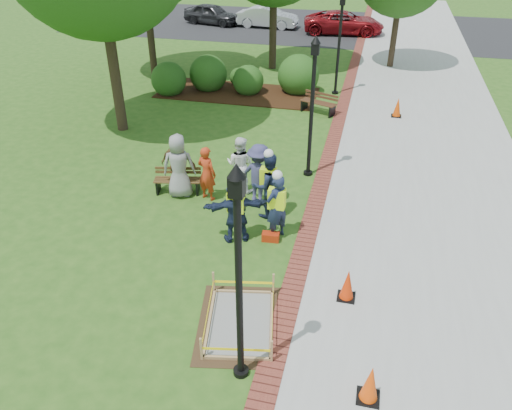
% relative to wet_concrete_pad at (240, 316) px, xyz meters
% --- Properties ---
extents(ground, '(100.00, 100.00, 0.00)m').
position_rel_wet_concrete_pad_xyz_m(ground, '(-0.91, 1.81, -0.23)').
color(ground, '#285116').
rests_on(ground, ground).
extents(sidewalk, '(6.00, 60.00, 0.02)m').
position_rel_wet_concrete_pad_xyz_m(sidewalk, '(4.09, 11.81, -0.22)').
color(sidewalk, '#9E9E99').
rests_on(sidewalk, ground).
extents(brick_edging, '(0.50, 60.00, 0.03)m').
position_rel_wet_concrete_pad_xyz_m(brick_edging, '(0.84, 11.81, -0.22)').
color(brick_edging, maroon).
rests_on(brick_edging, ground).
extents(mulch_bed, '(7.00, 3.00, 0.05)m').
position_rel_wet_concrete_pad_xyz_m(mulch_bed, '(-3.91, 13.81, -0.21)').
color(mulch_bed, '#381E0F').
rests_on(mulch_bed, ground).
extents(parking_lot, '(36.00, 12.00, 0.01)m').
position_rel_wet_concrete_pad_xyz_m(parking_lot, '(-0.91, 28.81, -0.23)').
color(parking_lot, black).
rests_on(parking_lot, ground).
extents(wet_concrete_pad, '(2.11, 2.58, 0.55)m').
position_rel_wet_concrete_pad_xyz_m(wet_concrete_pad, '(0.00, 0.00, 0.00)').
color(wet_concrete_pad, '#47331E').
rests_on(wet_concrete_pad, ground).
extents(bench_near, '(1.41, 0.72, 0.73)m').
position_rel_wet_concrete_pad_xyz_m(bench_near, '(-3.21, 4.78, -0.00)').
color(bench_near, brown).
rests_on(bench_near, ground).
extents(bench_far, '(1.55, 0.98, 0.80)m').
position_rel_wet_concrete_pad_xyz_m(bench_far, '(-0.08, 12.21, 0.02)').
color(bench_far, '#4C2B1A').
rests_on(bench_far, ground).
extents(cone_front, '(0.40, 0.40, 0.78)m').
position_rel_wet_concrete_pad_xyz_m(cone_front, '(2.61, -1.19, 0.14)').
color(cone_front, black).
rests_on(cone_front, ground).
extents(cone_back, '(0.38, 0.38, 0.76)m').
position_rel_wet_concrete_pad_xyz_m(cone_back, '(2.02, 1.30, 0.13)').
color(cone_back, black).
rests_on(cone_back, ground).
extents(cone_far, '(0.39, 0.39, 0.78)m').
position_rel_wet_concrete_pad_xyz_m(cone_far, '(3.02, 12.55, 0.14)').
color(cone_far, black).
rests_on(cone_far, ground).
extents(toolbox, '(0.45, 0.27, 0.22)m').
position_rel_wet_concrete_pad_xyz_m(toolbox, '(-0.03, 3.02, -0.13)').
color(toolbox, '#AB270D').
rests_on(toolbox, ground).
extents(lamp_near, '(0.28, 0.28, 4.26)m').
position_rel_wet_concrete_pad_xyz_m(lamp_near, '(0.34, -1.19, 2.25)').
color(lamp_near, black).
rests_on(lamp_near, ground).
extents(lamp_mid, '(0.28, 0.28, 4.26)m').
position_rel_wet_concrete_pad_xyz_m(lamp_mid, '(0.34, 6.81, 2.25)').
color(lamp_mid, black).
rests_on(lamp_mid, ground).
extents(lamp_far, '(0.28, 0.28, 4.26)m').
position_rel_wet_concrete_pad_xyz_m(lamp_far, '(0.34, 14.81, 2.25)').
color(lamp_far, black).
rests_on(lamp_far, ground).
extents(shrub_a, '(1.54, 1.54, 1.54)m').
position_rel_wet_concrete_pad_xyz_m(shrub_a, '(-6.83, 13.00, -0.23)').
color(shrub_a, '#254F16').
rests_on(shrub_a, ground).
extents(shrub_b, '(1.69, 1.69, 1.69)m').
position_rel_wet_concrete_pad_xyz_m(shrub_b, '(-5.34, 14.03, -0.23)').
color(shrub_b, '#254F16').
rests_on(shrub_b, ground).
extents(shrub_c, '(1.37, 1.37, 1.37)m').
position_rel_wet_concrete_pad_xyz_m(shrub_c, '(-3.44, 13.89, -0.23)').
color(shrub_c, '#254F16').
rests_on(shrub_c, ground).
extents(shrub_d, '(1.83, 1.83, 1.83)m').
position_rel_wet_concrete_pad_xyz_m(shrub_d, '(-1.32, 14.58, -0.23)').
color(shrub_d, '#254F16').
rests_on(shrub_d, ground).
extents(shrub_e, '(0.86, 0.86, 0.86)m').
position_rel_wet_concrete_pad_xyz_m(shrub_e, '(-4.18, 15.01, -0.23)').
color(shrub_e, '#254F16').
rests_on(shrub_e, ground).
extents(casual_person_a, '(0.68, 0.53, 1.89)m').
position_rel_wet_concrete_pad_xyz_m(casual_person_a, '(-3.06, 4.64, 0.71)').
color(casual_person_a, gray).
rests_on(casual_person_a, ground).
extents(casual_person_b, '(0.60, 0.48, 1.62)m').
position_rel_wet_concrete_pad_xyz_m(casual_person_b, '(-2.24, 4.65, 0.57)').
color(casual_person_b, '#BA3315').
rests_on(casual_person_b, ground).
extents(casual_person_c, '(0.58, 0.41, 1.69)m').
position_rel_wet_concrete_pad_xyz_m(casual_person_c, '(-1.46, 5.35, 0.61)').
color(casual_person_c, white).
rests_on(casual_person_c, ground).
extents(casual_person_d, '(0.56, 0.36, 1.75)m').
position_rel_wet_concrete_pad_xyz_m(casual_person_d, '(-3.17, 4.87, 0.64)').
color(casual_person_d, brown).
rests_on(casual_person_d, ground).
extents(casual_person_e, '(0.68, 0.56, 1.81)m').
position_rel_wet_concrete_pad_xyz_m(casual_person_e, '(-0.75, 4.73, 0.67)').
color(casual_person_e, '#383761').
rests_on(casual_person_e, ground).
extents(hivis_worker_a, '(0.65, 0.54, 1.88)m').
position_rel_wet_concrete_pad_xyz_m(hivis_worker_a, '(-0.87, 2.87, 0.70)').
color(hivis_worker_a, '#192141').
rests_on(hivis_worker_a, ground).
extents(hivis_worker_b, '(0.62, 0.66, 1.89)m').
position_rel_wet_concrete_pad_xyz_m(hivis_worker_b, '(0.06, 3.24, 0.70)').
color(hivis_worker_b, '#17173C').
rests_on(hivis_worker_b, ground).
extents(hivis_worker_c, '(0.69, 0.63, 1.98)m').
position_rel_wet_concrete_pad_xyz_m(hivis_worker_c, '(-0.37, 4.17, 0.74)').
color(hivis_worker_c, '#17213B').
rests_on(hivis_worker_c, ground).
extents(parked_car_a, '(3.07, 4.93, 1.49)m').
position_rel_wet_concrete_pad_xyz_m(parked_car_a, '(-9.64, 27.71, -0.23)').
color(parked_car_a, '#29282B').
rests_on(parked_car_a, ground).
extents(parked_car_b, '(2.22, 4.63, 1.47)m').
position_rel_wet_concrete_pad_xyz_m(parked_car_b, '(-5.63, 27.57, -0.23)').
color(parked_car_b, '#BCBBC1').
rests_on(parked_car_b, ground).
extents(parked_car_c, '(2.47, 4.89, 1.54)m').
position_rel_wet_concrete_pad_xyz_m(parked_car_c, '(-0.43, 26.89, -0.23)').
color(parked_car_c, maroon).
rests_on(parked_car_c, ground).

